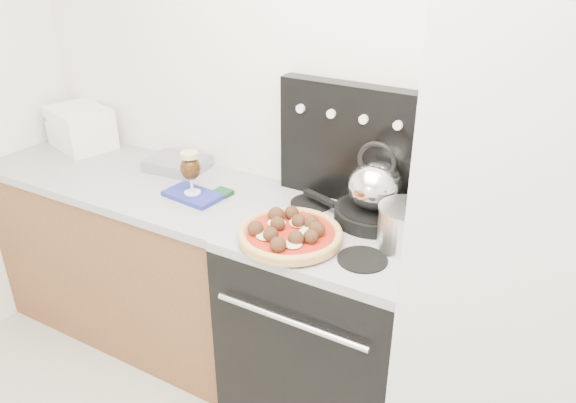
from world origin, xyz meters
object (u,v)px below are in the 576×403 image
Objects in this scene: base_cabinet at (141,257)px; pizza_pan at (290,240)px; stock_pot at (407,228)px; beer_glass at (191,173)px; stove_body at (330,327)px; skillet at (373,214)px; toaster_oven at (81,127)px; oven_mitt at (193,195)px; tea_kettle at (375,181)px; pizza at (290,232)px; fridge at (525,277)px.

pizza_pan is at bearing -10.63° from base_cabinet.
beer_glass is at bearing -178.00° from stock_pot.
base_cabinet is 1.65× the size of stove_body.
base_cabinet is 1.32m from skillet.
stove_body is 0.54m from skillet.
skillet is (1.68, -0.04, -0.06)m from toaster_oven.
oven_mitt is 0.82m from tea_kettle.
base_cabinet is at bearing 173.88° from beer_glass.
stove_body is 0.83m from oven_mitt.
pizza is at bearing -124.32° from skillet.
stove_body is at bearing -125.54° from skillet.
pizza_pan is (0.57, -0.14, -0.09)m from beer_glass.
skillet reaches higher than oven_mitt.
skillet is (-0.60, 0.16, -0.00)m from fridge.
pizza_pan is at bearing 180.00° from pizza.
fridge reaches higher than oven_mitt.
fridge is at bearing 9.67° from pizza_pan.
beer_glass is 0.80m from skillet.
tea_kettle is (0.21, 0.30, 0.17)m from pizza_pan.
oven_mitt is 0.59m from pizza_pan.
skillet is 0.14m from tea_kettle.
beer_glass is at bearing -163.65° from tea_kettle.
base_cabinet is at bearing -169.81° from tea_kettle.
toaster_oven is 1.52m from pizza_pan.
stove_body is at bearing 56.75° from pizza_pan.
pizza is 1.66× the size of tea_kettle.
pizza is at bearing -10.63° from base_cabinet.
stove_body is 4.50× the size of beer_glass.
toaster_oven is 1.44× the size of tea_kettle.
base_cabinet is 1.38m from tea_kettle.
fridge is (1.80, -0.05, 0.52)m from base_cabinet.
base_cabinet is at bearing -0.77° from toaster_oven.
stock_pot is (1.38, -0.01, 0.57)m from base_cabinet.
skillet is 0.23m from stock_pot.
toaster_oven reaches higher than stove_body.
stove_body is 0.55m from pizza.
stove_body is 0.46× the size of fridge.
stock_pot is at bearing 2.00° from beer_glass.
toaster_oven is at bearing 166.86° from pizza_pan.
base_cabinet is 5.77× the size of oven_mitt.
tea_kettle is (0.78, 0.16, 0.18)m from oven_mitt.
skillet is at bearing -175.24° from tea_kettle.
stove_body is at bearing 1.72° from beer_glass.
pizza_pan is 0.37m from skillet.
beer_glass reaches higher than skillet.
stock_pot reaches higher than pizza_pan.
tea_kettle is (0.00, 0.00, 0.14)m from skillet.
base_cabinet is 3.73× the size of pizza.
stock_pot is at bearing 24.42° from pizza_pan.
stock_pot is (-0.42, 0.04, 0.05)m from fridge.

